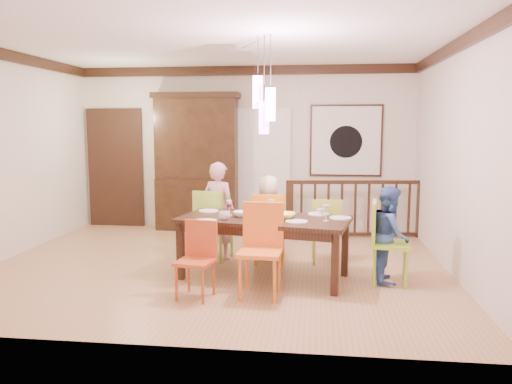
# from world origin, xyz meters

# --- Properties ---
(floor) EXTENTS (6.00, 6.00, 0.00)m
(floor) POSITION_xyz_m (0.00, 0.00, 0.00)
(floor) COLOR #A87D51
(floor) RESTS_ON ground
(ceiling) EXTENTS (6.00, 6.00, 0.00)m
(ceiling) POSITION_xyz_m (0.00, 0.00, 2.90)
(ceiling) COLOR white
(ceiling) RESTS_ON wall_back
(wall_back) EXTENTS (6.00, 0.00, 6.00)m
(wall_back) POSITION_xyz_m (0.00, 2.50, 1.45)
(wall_back) COLOR beige
(wall_back) RESTS_ON floor
(wall_left) EXTENTS (0.00, 5.00, 5.00)m
(wall_left) POSITION_xyz_m (-3.00, 0.00, 1.45)
(wall_left) COLOR beige
(wall_left) RESTS_ON floor
(wall_right) EXTENTS (0.00, 5.00, 5.00)m
(wall_right) POSITION_xyz_m (3.00, 0.00, 1.45)
(wall_right) COLOR beige
(wall_right) RESTS_ON floor
(crown_molding) EXTENTS (6.00, 5.00, 0.16)m
(crown_molding) POSITION_xyz_m (0.00, 0.00, 2.82)
(crown_molding) COLOR black
(crown_molding) RESTS_ON wall_back
(panel_door) EXTENTS (1.04, 0.07, 2.24)m
(panel_door) POSITION_xyz_m (-2.40, 2.45, 1.05)
(panel_door) COLOR black
(panel_door) RESTS_ON wall_back
(white_doorway) EXTENTS (0.97, 0.05, 2.22)m
(white_doorway) POSITION_xyz_m (0.35, 2.46, 1.05)
(white_doorway) COLOR silver
(white_doorway) RESTS_ON wall_back
(painting) EXTENTS (1.25, 0.06, 1.25)m
(painting) POSITION_xyz_m (1.80, 2.46, 1.60)
(painting) COLOR black
(painting) RESTS_ON wall_back
(pendant_cluster) EXTENTS (0.27, 0.21, 1.14)m
(pendant_cluster) POSITION_xyz_m (0.67, -0.48, 2.11)
(pendant_cluster) COLOR #FF4CC2
(pendant_cluster) RESTS_ON ceiling
(dining_table) EXTENTS (2.17, 1.30, 0.75)m
(dining_table) POSITION_xyz_m (0.67, -0.48, 0.66)
(dining_table) COLOR black
(dining_table) RESTS_ON floor
(chair_far_left) EXTENTS (0.54, 0.54, 0.98)m
(chair_far_left) POSITION_xyz_m (-0.11, 0.31, 0.56)
(chair_far_left) COLOR #93C43C
(chair_far_left) RESTS_ON floor
(chair_far_mid) EXTENTS (0.44, 0.44, 0.96)m
(chair_far_mid) POSITION_xyz_m (0.68, 0.22, 0.55)
(chair_far_mid) COLOR #C87115
(chair_far_mid) RESTS_ON floor
(chair_far_right) EXTENTS (0.42, 0.42, 0.89)m
(chair_far_right) POSITION_xyz_m (1.43, 0.32, 0.51)
(chair_far_right) COLOR #A5B039
(chair_far_right) RESTS_ON floor
(chair_near_left) EXTENTS (0.44, 0.44, 0.83)m
(chair_near_left) POSITION_xyz_m (0.01, -1.30, 0.48)
(chair_near_left) COLOR #B3441D
(chair_near_left) RESTS_ON floor
(chair_near_mid) EXTENTS (0.48, 0.48, 1.02)m
(chair_near_mid) POSITION_xyz_m (0.70, -1.16, 0.58)
(chair_near_mid) COLOR orange
(chair_near_mid) RESTS_ON floor
(chair_end_right) EXTENTS (0.49, 0.49, 0.97)m
(chair_end_right) POSITION_xyz_m (2.18, -0.52, 0.56)
(chair_end_right) COLOR #98CD31
(chair_end_right) RESTS_ON floor
(china_hutch) EXTENTS (1.54, 0.46, 2.44)m
(china_hutch) POSITION_xyz_m (-0.83, 2.30, 1.22)
(china_hutch) COLOR black
(china_hutch) RESTS_ON floor
(balustrade) EXTENTS (2.33, 0.36, 0.96)m
(balustrade) POSITION_xyz_m (1.95, 1.95, 0.50)
(balustrade) COLOR black
(balustrade) RESTS_ON floor
(person_far_left) EXTENTS (0.58, 0.48, 1.36)m
(person_far_left) POSITION_xyz_m (-0.05, 0.36, 0.68)
(person_far_left) COLOR beige
(person_far_left) RESTS_ON floor
(person_far_mid) EXTENTS (0.59, 0.39, 1.18)m
(person_far_mid) POSITION_xyz_m (0.64, 0.43, 0.59)
(person_far_mid) COLOR beige
(person_far_mid) RESTS_ON floor
(person_end_right) EXTENTS (0.46, 0.58, 1.15)m
(person_end_right) POSITION_xyz_m (2.17, -0.44, 0.58)
(person_end_right) COLOR #395EA1
(person_end_right) RESTS_ON floor
(serving_bowl) EXTENTS (0.30, 0.30, 0.07)m
(serving_bowl) POSITION_xyz_m (0.91, -0.52, 0.79)
(serving_bowl) COLOR yellow
(serving_bowl) RESTS_ON dining_table
(small_bowl) EXTENTS (0.24, 0.24, 0.07)m
(small_bowl) POSITION_xyz_m (0.40, -0.45, 0.78)
(small_bowl) COLOR white
(small_bowl) RESTS_ON dining_table
(cup_left) EXTENTS (0.14, 0.14, 0.10)m
(cup_left) POSITION_xyz_m (0.22, -0.67, 0.80)
(cup_left) COLOR silver
(cup_left) RESTS_ON dining_table
(cup_right) EXTENTS (0.10, 0.10, 0.09)m
(cup_right) POSITION_xyz_m (1.35, -0.25, 0.79)
(cup_right) COLOR silver
(cup_right) RESTS_ON dining_table
(plate_far_left) EXTENTS (0.26, 0.26, 0.01)m
(plate_far_left) POSITION_xyz_m (-0.09, -0.12, 0.76)
(plate_far_left) COLOR white
(plate_far_left) RESTS_ON dining_table
(plate_far_mid) EXTENTS (0.26, 0.26, 0.01)m
(plate_far_mid) POSITION_xyz_m (0.75, -0.17, 0.76)
(plate_far_mid) COLOR white
(plate_far_mid) RESTS_ON dining_table
(plate_far_right) EXTENTS (0.26, 0.26, 0.01)m
(plate_far_right) POSITION_xyz_m (1.33, -0.19, 0.76)
(plate_far_right) COLOR white
(plate_far_right) RESTS_ON dining_table
(plate_near_left) EXTENTS (0.26, 0.26, 0.01)m
(plate_near_left) POSITION_xyz_m (0.02, -0.81, 0.76)
(plate_near_left) COLOR white
(plate_near_left) RESTS_ON dining_table
(plate_near_mid) EXTENTS (0.26, 0.26, 0.01)m
(plate_near_mid) POSITION_xyz_m (1.08, -0.72, 0.76)
(plate_near_mid) COLOR white
(plate_near_mid) RESTS_ON dining_table
(plate_end_right) EXTENTS (0.26, 0.26, 0.01)m
(plate_end_right) POSITION_xyz_m (1.59, -0.42, 0.76)
(plate_end_right) COLOR white
(plate_end_right) RESTS_ON dining_table
(wine_glass_a) EXTENTS (0.08, 0.08, 0.19)m
(wine_glass_a) POSITION_xyz_m (0.22, -0.38, 0.84)
(wine_glass_a) COLOR #590C19
(wine_glass_a) RESTS_ON dining_table
(wine_glass_b) EXTENTS (0.08, 0.08, 0.19)m
(wine_glass_b) POSITION_xyz_m (0.74, -0.27, 0.84)
(wine_glass_b) COLOR silver
(wine_glass_b) RESTS_ON dining_table
(wine_glass_c) EXTENTS (0.08, 0.08, 0.19)m
(wine_glass_c) POSITION_xyz_m (0.51, -0.67, 0.84)
(wine_glass_c) COLOR #590C19
(wine_glass_c) RESTS_ON dining_table
(wine_glass_d) EXTENTS (0.08, 0.08, 0.19)m
(wine_glass_d) POSITION_xyz_m (1.41, -0.61, 0.84)
(wine_glass_d) COLOR silver
(wine_glass_d) RESTS_ON dining_table
(napkin) EXTENTS (0.18, 0.14, 0.01)m
(napkin) POSITION_xyz_m (0.56, -0.81, 0.76)
(napkin) COLOR #D83359
(napkin) RESTS_ON dining_table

